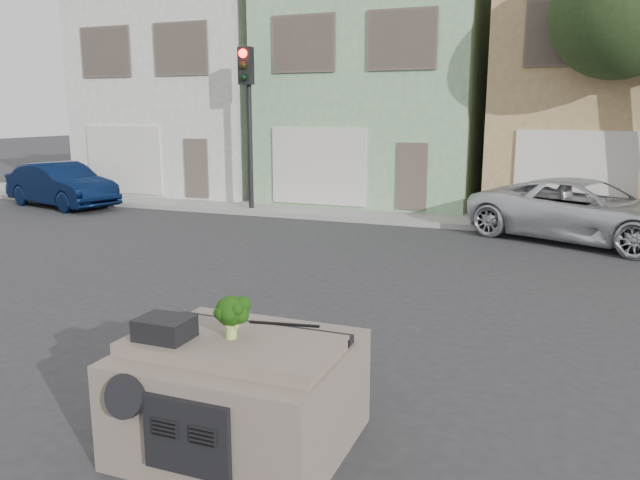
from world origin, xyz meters
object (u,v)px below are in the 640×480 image
Objects in this scene: traffic_signal at (248,131)px; broccoli at (231,317)px; navy_sedan at (63,207)px; silver_pickup at (583,242)px.

broccoli is at bearing -62.83° from traffic_signal.
traffic_signal is 12.44× the size of broccoli.
navy_sedan is at bearing -169.69° from traffic_signal.
traffic_signal is at bearing 108.04° from silver_pickup.
navy_sedan is 0.81× the size of silver_pickup.
navy_sedan is 0.88× the size of traffic_signal.
broccoli is (-3.26, -11.66, 1.32)m from silver_pickup.
navy_sedan is 17.33m from broccoli.
traffic_signal reaches higher than silver_pickup.
broccoli reaches higher than navy_sedan.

